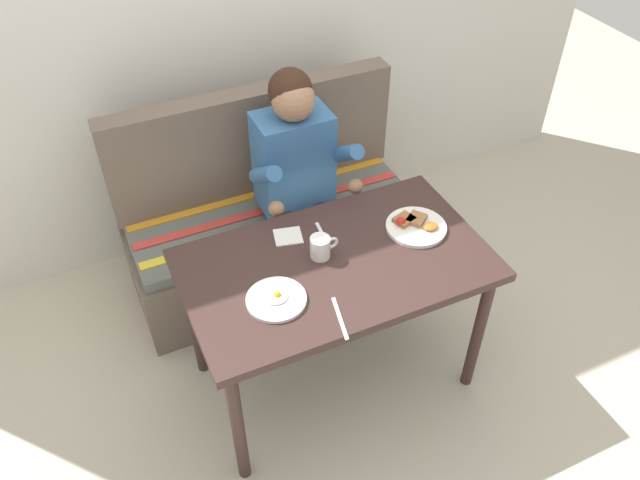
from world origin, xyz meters
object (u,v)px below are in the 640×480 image
fork (323,236)px  plate_breakfast (415,225)px  knife (340,318)px  table (336,276)px  napkin (288,236)px  couch (270,224)px  person (300,172)px  coffee_mug (321,247)px  plate_eggs (276,299)px

fork → plate_breakfast: bearing=-11.7°
knife → table: bearing=78.6°
table → knife: size_ratio=6.00×
plate_breakfast → napkin: 0.53m
couch → person: 0.46m
person → plate_breakfast: person is taller
person → fork: (-0.08, -0.43, -0.01)m
person → napkin: size_ratio=10.86×
napkin → coffee_mug: bearing=-64.6°
coffee_mug → knife: bearing=-102.8°
table → plate_breakfast: 0.40m
plate_eggs → fork: (0.31, 0.25, -0.01)m
person → knife: size_ratio=6.06×
napkin → fork: 0.14m
person → coffee_mug: (-0.14, -0.53, 0.04)m
table → napkin: (-0.12, 0.21, 0.09)m
coffee_mug → fork: size_ratio=0.69×
knife → coffee_mug: bearing=88.8°
fork → table: bearing=-91.1°
person → coffee_mug: person is taller
couch → plate_eggs: bearing=-108.5°
plate_breakfast → coffee_mug: coffee_mug is taller
napkin → knife: size_ratio=0.56×
couch → fork: size_ratio=8.47×
person → fork: size_ratio=7.13×
table → coffee_mug: size_ratio=10.17×
coffee_mug → fork: (0.06, 0.10, -0.05)m
person → plate_breakfast: size_ratio=4.84×
fork → plate_eggs: bearing=-135.3°
plate_breakfast → person: bearing=117.5°
couch → person: person is taller
couch → plate_breakfast: bearing=-62.0°
couch → napkin: 0.69m
couch → plate_eggs: couch is taller
table → couch: size_ratio=0.83×
table → couch: bearing=90.0°
plate_breakfast → plate_eggs: (-0.67, -0.14, -0.00)m
person → napkin: bearing=-119.5°
plate_eggs → knife: (0.17, -0.17, -0.01)m
plate_eggs → knife: size_ratio=1.12×
person → coffee_mug: bearing=-104.6°
plate_breakfast → coffee_mug: 0.43m
table → plate_eggs: size_ratio=5.37×
person → plate_breakfast: 0.62m
plate_breakfast → napkin: size_ratio=2.25×
person → knife: (-0.21, -0.86, -0.01)m
plate_breakfast → coffee_mug: (-0.42, 0.01, 0.04)m
table → plate_breakfast: plate_breakfast is taller
person → coffee_mug: size_ratio=10.27×
table → person: (0.10, 0.59, 0.09)m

